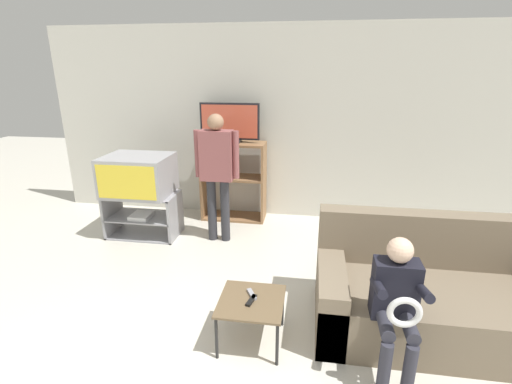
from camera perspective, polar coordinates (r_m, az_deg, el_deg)
name	(u,v)px	position (r m, az deg, el deg)	size (l,w,h in m)	color
wall_back	(276,125)	(5.17, 3.06, 10.25)	(6.40, 0.06, 2.60)	beige
tv_stand	(144,215)	(4.92, -16.92, -3.38)	(0.88, 0.49, 0.56)	#939399
television_main	(138,175)	(4.78, -17.66, 2.50)	(0.79, 0.65, 0.48)	#9E9EA3
media_shelf	(233,180)	(5.17, -3.49, 1.79)	(0.88, 0.38, 1.09)	#8E6642
television_flat	(230,124)	(5.01, -4.07, 10.42)	(0.80, 0.20, 0.52)	black
snack_table	(251,304)	(2.95, -0.71, -16.90)	(0.49, 0.49, 0.37)	brown
remote_control_black	(251,300)	(2.91, -0.73, -16.33)	(0.04, 0.14, 0.02)	black
remote_control_white	(252,294)	(2.97, -0.67, -15.46)	(0.04, 0.14, 0.02)	gray
couch	(433,297)	(3.43, 25.62, -14.31)	(1.86, 0.96, 0.89)	#756651
person_standing_adult	(217,167)	(4.40, -6.01, 3.91)	(0.53, 0.20, 1.56)	#2D2D33
person_seated_child	(397,300)	(2.71, 20.81, -15.28)	(0.33, 0.43, 1.00)	#2D2D38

